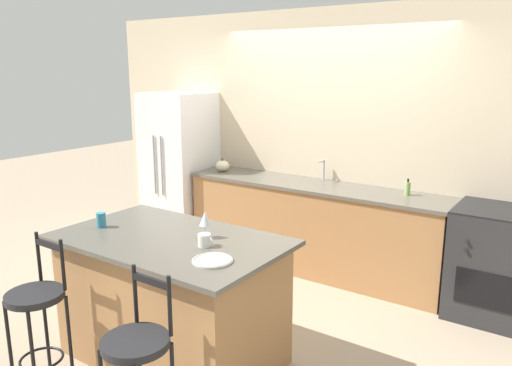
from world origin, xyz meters
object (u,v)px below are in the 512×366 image
at_px(bar_stool_far, 138,360).
at_px(dinner_plate, 212,260).
at_px(pumpkin_decoration, 223,166).
at_px(tumbler_cup, 101,220).
at_px(coffee_mug, 205,240).
at_px(bar_stool_near, 38,310).
at_px(refrigerator, 180,168).
at_px(oven_range, 500,264).
at_px(wine_glass, 205,219).
at_px(soap_bottle, 407,188).

bearing_deg(bar_stool_far, dinner_plate, 85.56).
height_order(bar_stool_far, pumpkin_decoration, pumpkin_decoration).
xyz_separation_m(dinner_plate, tumbler_cup, (-1.12, 0.06, 0.05)).
bearing_deg(coffee_mug, bar_stool_near, -136.95).
bearing_deg(bar_stool_far, coffee_mug, 102.15).
xyz_separation_m(refrigerator, bar_stool_far, (2.24, -2.77, -0.35)).
bearing_deg(refrigerator, coffee_mug, -43.89).
height_order(oven_range, bar_stool_near, bar_stool_near).
xyz_separation_m(oven_range, coffee_mug, (-1.54, -2.02, 0.50)).
bearing_deg(bar_stool_near, wine_glass, 51.99).
distance_m(oven_range, wine_glass, 2.57).
bearing_deg(pumpkin_decoration, tumbler_cup, -76.00).
xyz_separation_m(dinner_plate, coffee_mug, (-0.21, 0.18, 0.03)).
relative_size(bar_stool_near, dinner_plate, 4.07).
relative_size(bar_stool_near, soap_bottle, 6.51).
relative_size(refrigerator, wine_glass, 9.48).
bearing_deg(dinner_plate, bar_stool_near, -150.70).
xyz_separation_m(tumbler_cup, soap_bottle, (1.58, 2.25, 0.01)).
height_order(bar_stool_far, dinner_plate, bar_stool_far).
bearing_deg(coffee_mug, refrigerator, 136.11).
xyz_separation_m(bar_stool_near, tumbler_cup, (-0.10, 0.63, 0.43)).
distance_m(bar_stool_far, tumbler_cup, 1.33).
height_order(dinner_plate, coffee_mug, coffee_mug).
xyz_separation_m(refrigerator, wine_glass, (1.96, -1.85, 0.16)).
height_order(tumbler_cup, soap_bottle, soap_bottle).
xyz_separation_m(bar_stool_near, pumpkin_decoration, (-0.64, 2.78, 0.44)).
height_order(oven_range, wine_glass, wine_glass).
xyz_separation_m(refrigerator, dinner_plate, (2.28, -2.17, 0.04)).
height_order(bar_stool_near, pumpkin_decoration, pumpkin_decoration).
distance_m(refrigerator, tumbler_cup, 2.41).
bearing_deg(soap_bottle, dinner_plate, -101.31).
height_order(dinner_plate, pumpkin_decoration, pumpkin_decoration).
distance_m(refrigerator, oven_range, 3.63).
height_order(coffee_mug, soap_bottle, soap_bottle).
relative_size(dinner_plate, tumbler_cup, 2.29).
bearing_deg(pumpkin_decoration, wine_glass, -54.83).
bearing_deg(oven_range, soap_bottle, 172.66).
distance_m(dinner_plate, soap_bottle, 2.36).
xyz_separation_m(refrigerator, pumpkin_decoration, (0.63, 0.04, 0.09)).
bearing_deg(dinner_plate, pumpkin_decoration, 126.83).
distance_m(bar_stool_far, coffee_mug, 0.90).
bearing_deg(bar_stool_far, refrigerator, 128.98).
height_order(bar_stool_near, wine_glass, wine_glass).
xyz_separation_m(bar_stool_far, tumbler_cup, (-1.07, 0.66, 0.43)).
bearing_deg(wine_glass, tumbler_cup, -162.17).
height_order(bar_stool_far, wine_glass, wine_glass).
height_order(refrigerator, bar_stool_near, refrigerator).
xyz_separation_m(pumpkin_decoration, soap_bottle, (2.12, 0.10, 0.00)).
xyz_separation_m(refrigerator, oven_range, (3.61, 0.03, -0.43)).
height_order(refrigerator, dinner_plate, refrigerator).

